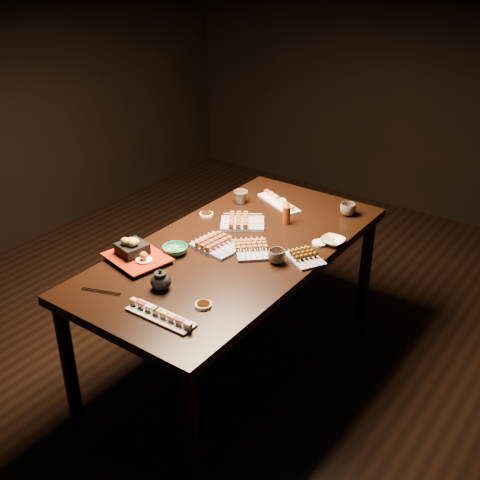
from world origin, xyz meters
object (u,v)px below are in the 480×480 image
(yakitori_plate_left, at_px, (242,220))
(sushi_platter_near, at_px, (161,314))
(yakitori_plate_right, at_px, (251,247))
(edamame_bowl_green, at_px, (175,250))
(teacup_far_right, at_px, (348,209))
(teapot, at_px, (161,279))
(teacup_near_left, at_px, (126,249))
(dining_table, at_px, (235,307))
(teacup_far_left, at_px, (241,197))
(sushi_platter_far, at_px, (279,201))
(yakitori_plate_center, at_px, (217,243))
(teacup_mid_right, at_px, (277,256))
(tempura_tray, at_px, (137,251))
(condiment_bottle, at_px, (286,212))
(edamame_bowl_cream, at_px, (333,241))

(yakitori_plate_left, bearing_deg, sushi_platter_near, -109.92)
(yakitori_plate_right, xyz_separation_m, edamame_bowl_green, (-0.30, -0.24, -0.01))
(teacup_far_right, relative_size, teapot, 0.79)
(teapot, bearing_deg, sushi_platter_near, -18.32)
(teacup_near_left, xyz_separation_m, teapot, (0.36, -0.13, 0.01))
(dining_table, height_order, teacup_far_left, teacup_far_left)
(sushi_platter_near, height_order, yakitori_plate_left, yakitori_plate_left)
(sushi_platter_far, bearing_deg, teacup_far_right, -141.56)
(yakitori_plate_center, xyz_separation_m, teacup_far_left, (-0.23, 0.53, 0.01))
(teacup_near_left, bearing_deg, teacup_mid_right, 30.14)
(tempura_tray, height_order, teacup_far_left, tempura_tray)
(dining_table, height_order, tempura_tray, tempura_tray)
(sushi_platter_near, xyz_separation_m, yakitori_plate_left, (-0.24, 0.94, 0.01))
(teacup_far_left, bearing_deg, condiment_bottle, -11.55)
(tempura_tray, xyz_separation_m, teacup_far_right, (0.61, 1.10, -0.02))
(teacup_far_right, bearing_deg, yakitori_plate_right, -106.55)
(teacup_mid_right, relative_size, teacup_far_left, 1.05)
(yakitori_plate_left, bearing_deg, teacup_mid_right, -66.86)
(tempura_tray, height_order, teacup_near_left, tempura_tray)
(yakitori_plate_left, relative_size, teacup_far_left, 2.86)
(yakitori_plate_right, distance_m, teapot, 0.55)
(teacup_far_left, height_order, condiment_bottle, condiment_bottle)
(yakitori_plate_left, height_order, tempura_tray, tempura_tray)
(sushi_platter_near, height_order, teacup_near_left, teacup_near_left)
(yakitori_plate_right, relative_size, teacup_far_left, 2.63)
(yakitori_plate_right, relative_size, condiment_bottle, 1.59)
(yakitori_plate_left, bearing_deg, dining_table, -97.77)
(sushi_platter_near, xyz_separation_m, edamame_bowl_green, (-0.33, 0.47, 0.00))
(edamame_bowl_green, xyz_separation_m, edamame_bowl_cream, (0.61, 0.56, -0.01))
(teacup_mid_right, distance_m, teapot, 0.60)
(sushi_platter_far, bearing_deg, teacup_far_left, 57.35)
(teacup_near_left, bearing_deg, teacup_far_right, 57.37)
(dining_table, distance_m, teacup_far_left, 0.70)
(yakitori_plate_left, height_order, teacup_mid_right, teacup_mid_right)
(sushi_platter_near, bearing_deg, edamame_bowl_cream, 74.28)
(teacup_far_left, bearing_deg, teacup_far_right, 20.55)
(teacup_near_left, bearing_deg, edamame_bowl_green, 40.21)
(teacup_mid_right, bearing_deg, sushi_platter_far, 121.57)
(teapot, bearing_deg, teacup_mid_right, 89.25)
(yakitori_plate_left, distance_m, edamame_bowl_cream, 0.53)
(teacup_far_right, height_order, teapot, teapot)
(dining_table, bearing_deg, yakitori_plate_left, 128.96)
(yakitori_plate_center, height_order, teapot, teapot)
(sushi_platter_far, distance_m, teacup_near_left, 1.03)
(dining_table, height_order, teacup_far_right, teacup_far_right)
(edamame_bowl_cream, xyz_separation_m, tempura_tray, (-0.71, -0.73, 0.04))
(sushi_platter_near, distance_m, edamame_bowl_cream, 1.07)
(teacup_mid_right, relative_size, teapot, 0.77)
(tempura_tray, relative_size, teacup_far_left, 3.62)
(yakitori_plate_left, distance_m, edamame_bowl_green, 0.48)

